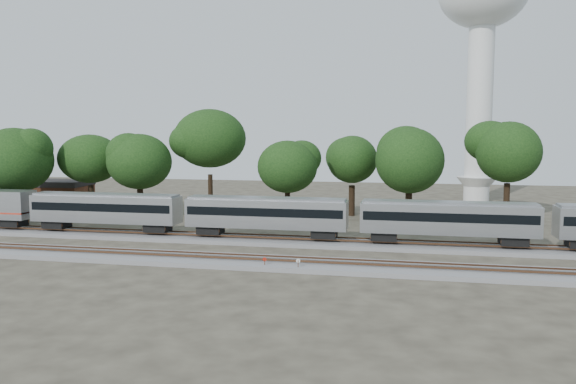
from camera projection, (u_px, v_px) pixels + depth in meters
ground at (242, 254)px, 53.83m from camera, size 160.00×160.00×0.00m
track_far at (258, 240)px, 59.66m from camera, size 160.00×5.00×0.73m
track_near at (230, 261)px, 49.91m from camera, size 160.00×5.00×0.73m
train at (355, 215)px, 57.30m from camera, size 107.62×3.07×4.53m
switch_stand_red at (265, 262)px, 47.56m from camera, size 0.33×0.06×1.04m
switch_stand_white at (298, 264)px, 46.75m from camera, size 0.35×0.12×1.11m
switch_lever at (292, 270)px, 46.71m from camera, size 0.53×0.35×0.30m
water_tower at (482, 17)px, 91.21m from camera, size 14.75×14.75×40.84m
brick_building at (57, 195)px, 84.76m from camera, size 9.58×7.09×4.39m
tree_0 at (15, 160)px, 73.09m from camera, size 8.10×8.10×11.42m
tree_1 at (90, 159)px, 77.20m from camera, size 8.11×8.11×11.43m
tree_2 at (139, 162)px, 74.01m from camera, size 7.88×7.88×11.11m
tree_3 at (210, 139)px, 77.20m from camera, size 10.93×10.93×15.41m
tree_4 at (287, 167)px, 71.80m from camera, size 7.32×7.32×10.32m
tree_5 at (352, 160)px, 77.65m from camera, size 7.99×7.99×11.27m
tree_6 at (410, 161)px, 70.54m from camera, size 8.20×8.20×11.56m
tree_7 at (508, 152)px, 74.41m from camera, size 9.13×9.13×12.87m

